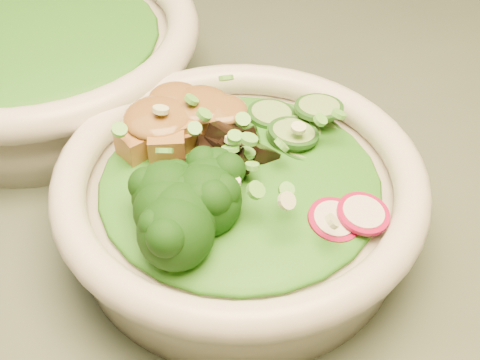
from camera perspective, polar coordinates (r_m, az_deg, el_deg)
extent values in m
cylinder|color=black|center=(1.26, 19.29, 2.66)|extent=(0.06, 0.06, 0.72)
cube|color=#465445|center=(0.58, -1.83, -0.83)|extent=(1.20, 0.80, 0.03)
cylinder|color=silver|center=(0.50, 0.00, -2.71)|extent=(0.24, 0.24, 0.05)
torus|color=silver|center=(0.48, 0.00, 0.09)|extent=(0.27, 0.27, 0.03)
cylinder|color=silver|center=(0.67, -16.63, 9.27)|extent=(0.27, 0.27, 0.06)
torus|color=silver|center=(0.65, -17.32, 12.03)|extent=(0.31, 0.31, 0.03)
ellipsoid|color=#205C13|center=(0.48, 0.00, 0.09)|extent=(0.20, 0.20, 0.02)
ellipsoid|color=#205C13|center=(0.65, -17.28, 11.88)|extent=(0.20, 0.20, 0.02)
ellipsoid|color=brown|center=(0.50, -5.37, 5.63)|extent=(0.07, 0.06, 0.02)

